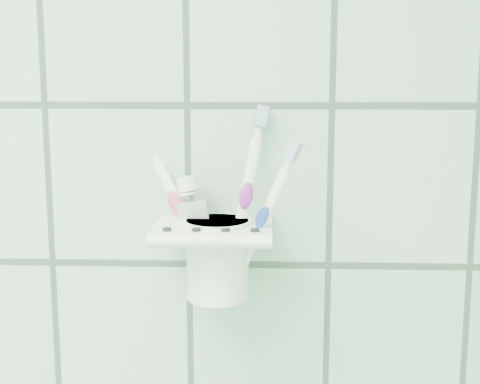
% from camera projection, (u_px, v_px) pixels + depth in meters
% --- Properties ---
extents(holder_bracket, '(0.12, 0.10, 0.04)m').
position_uv_depth(holder_bracket, '(214.00, 231.00, 0.70)').
color(holder_bracket, white).
rests_on(holder_bracket, wall_back).
extents(cup, '(0.07, 0.07, 0.09)m').
position_uv_depth(cup, '(218.00, 255.00, 0.71)').
color(cup, white).
rests_on(cup, holder_bracket).
extents(toothbrush_pink, '(0.10, 0.07, 0.20)m').
position_uv_depth(toothbrush_pink, '(221.00, 194.00, 0.69)').
color(toothbrush_pink, white).
rests_on(toothbrush_pink, cup).
extents(toothbrush_blue, '(0.04, 0.05, 0.20)m').
position_uv_depth(toothbrush_blue, '(228.00, 197.00, 0.70)').
color(toothbrush_blue, white).
rests_on(toothbrush_blue, cup).
extents(toothbrush_orange, '(0.07, 0.04, 0.18)m').
position_uv_depth(toothbrush_orange, '(231.00, 208.00, 0.70)').
color(toothbrush_orange, white).
rests_on(toothbrush_orange, cup).
extents(toothpaste_tube, '(0.05, 0.03, 0.13)m').
position_uv_depth(toothpaste_tube, '(206.00, 224.00, 0.71)').
color(toothpaste_tube, silver).
rests_on(toothpaste_tube, cup).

